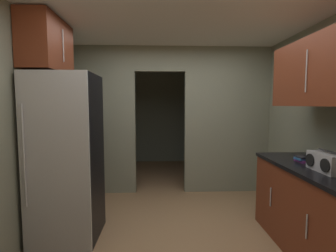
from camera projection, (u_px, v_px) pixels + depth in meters
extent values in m
plane|color=#93704C|center=(182.00, 245.00, 2.76)|extent=(20.00, 20.00, 0.00)
cube|color=silver|center=(179.00, 21.00, 3.06)|extent=(3.81, 7.48, 0.06)
cube|color=gray|center=(105.00, 121.00, 4.34)|extent=(1.05, 0.12, 2.55)
cube|color=gray|center=(226.00, 120.00, 4.42)|extent=(1.49, 0.12, 2.55)
cube|color=gray|center=(160.00, 59.00, 4.29)|extent=(0.87, 0.12, 0.43)
cube|color=gray|center=(167.00, 115.00, 6.80)|extent=(3.41, 0.10, 2.55)
cube|color=gray|center=(95.00, 117.00, 5.53)|extent=(0.10, 2.42, 2.55)
cube|color=gray|center=(242.00, 117.00, 5.66)|extent=(0.10, 2.42, 2.55)
cube|color=black|center=(67.00, 157.00, 2.87)|extent=(0.70, 0.66, 1.90)
cube|color=#B7BABC|center=(55.00, 164.00, 2.53)|extent=(0.70, 0.03, 1.90)
cylinder|color=#B7BABC|center=(24.00, 156.00, 2.48)|extent=(0.02, 0.02, 1.04)
cube|color=maroon|center=(317.00, 213.00, 2.56)|extent=(0.63, 1.60, 0.88)
cube|color=black|center=(319.00, 169.00, 2.52)|extent=(0.67, 1.60, 0.04)
cylinder|color=#B7BABC|center=(307.00, 227.00, 2.19)|extent=(0.01, 0.01, 0.22)
cylinder|color=#B7BABC|center=(271.00, 197.00, 2.89)|extent=(0.01, 0.01, 0.22)
cube|color=maroon|center=(324.00, 71.00, 2.43)|extent=(0.34, 1.44, 0.69)
cylinder|color=#B7BABC|center=(306.00, 71.00, 2.42)|extent=(0.01, 0.01, 0.41)
cube|color=maroon|center=(47.00, 46.00, 2.84)|extent=(0.34, 0.77, 0.60)
cylinder|color=#B7BABC|center=(63.00, 46.00, 2.85)|extent=(0.01, 0.01, 0.36)
cube|color=#B2B2B7|center=(327.00, 162.00, 2.35)|extent=(0.19, 0.37, 0.18)
cylinder|color=#262626|center=(328.00, 151.00, 2.34)|extent=(0.02, 0.26, 0.02)
cylinder|color=black|center=(325.00, 165.00, 2.24)|extent=(0.01, 0.12, 0.12)
cylinder|color=black|center=(310.00, 160.00, 2.46)|extent=(0.01, 0.12, 0.12)
cube|color=#8C3893|center=(303.00, 161.00, 2.75)|extent=(0.12, 0.17, 0.03)
cube|color=#2D609E|center=(302.00, 159.00, 2.75)|extent=(0.13, 0.13, 0.02)
cube|color=black|center=(303.00, 157.00, 2.75)|extent=(0.13, 0.15, 0.02)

